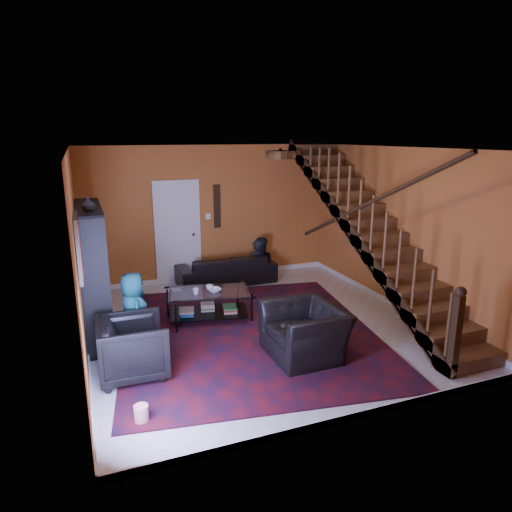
{
  "coord_description": "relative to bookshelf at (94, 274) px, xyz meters",
  "views": [
    {
      "loc": [
        -2.5,
        -6.37,
        2.99
      ],
      "look_at": [
        0.12,
        0.4,
        1.06
      ],
      "focal_mm": 32.0,
      "sensor_mm": 36.0,
      "label": 1
    }
  ],
  "objects": [
    {
      "name": "armchair_right",
      "position": [
        2.64,
        -1.78,
        -0.61
      ],
      "size": [
        0.97,
        1.11,
        0.72
      ],
      "primitive_type": "imported",
      "rotation": [
        0.0,
        0.0,
        -1.56
      ],
      "color": "black",
      "rests_on": "floor"
    },
    {
      "name": "vase",
      "position": [
        -0.0,
        -0.5,
        1.13
      ],
      "size": [
        0.18,
        0.18,
        0.19
      ],
      "primitive_type": "imported",
      "color": "#999999",
      "rests_on": "bookshelf"
    },
    {
      "name": "person_adult_b",
      "position": [
        3.37,
        1.75,
        -0.74
      ],
      "size": [
        0.72,
        0.59,
        1.35
      ],
      "primitive_type": "imported",
      "rotation": [
        0.0,
        0.0,
        3.01
      ],
      "color": "black",
      "rests_on": "sofa"
    },
    {
      "name": "framed_picture",
      "position": [
        -0.17,
        -1.5,
        0.79
      ],
      "size": [
        0.04,
        0.74,
        0.74
      ],
      "primitive_type": "cube",
      "color": "maroon",
      "rests_on": "room"
    },
    {
      "name": "bookshelf",
      "position": [
        0.0,
        0.0,
        0.0
      ],
      "size": [
        0.35,
        1.8,
        2.0
      ],
      "color": "black",
      "rests_on": "floor"
    },
    {
      "name": "bowl",
      "position": [
        1.82,
        -0.12,
        -0.44
      ],
      "size": [
        0.25,
        0.25,
        0.05
      ],
      "primitive_type": "imported",
      "rotation": [
        0.0,
        0.0,
        0.13
      ],
      "color": "#999999",
      "rests_on": "coffee_table"
    },
    {
      "name": "cup_a",
      "position": [
        1.77,
        -0.01,
        -0.42
      ],
      "size": [
        0.12,
        0.12,
        0.09
      ],
      "primitive_type": "imported",
      "rotation": [
        0.0,
        0.0,
        -0.04
      ],
      "color": "#999999",
      "rests_on": "coffee_table"
    },
    {
      "name": "floor",
      "position": [
        2.4,
        -0.6,
        -0.96
      ],
      "size": [
        5.5,
        5.5,
        0.0
      ],
      "primitive_type": "plane",
      "color": "beige",
      "rests_on": "ground"
    },
    {
      "name": "person_child",
      "position": [
        0.45,
        -0.84,
        -0.37
      ],
      "size": [
        0.44,
        0.61,
        1.18
      ],
      "primitive_type": "imported",
      "rotation": [
        0.0,
        0.0,
        1.68
      ],
      "color": "#1C566A",
      "rests_on": "armchair_left"
    },
    {
      "name": "popcorn_bucket",
      "position": [
        0.3,
        -2.54,
        -0.86
      ],
      "size": [
        0.19,
        0.19,
        0.18
      ],
      "primitive_type": "cylinder",
      "rotation": [
        0.0,
        0.0,
        -0.23
      ],
      "color": "red",
      "rests_on": "rug"
    },
    {
      "name": "wall_hanging",
      "position": [
        2.55,
        2.13,
        0.59
      ],
      "size": [
        0.14,
        0.03,
        0.9
      ],
      "primitive_type": "cube",
      "color": "black",
      "rests_on": "room"
    },
    {
      "name": "room",
      "position": [
        1.07,
        0.73,
        -0.91
      ],
      "size": [
        5.5,
        5.5,
        5.5
      ],
      "color": "#B96529",
      "rests_on": "ground"
    },
    {
      "name": "coffee_table",
      "position": [
        1.74,
        -0.07,
        -0.67
      ],
      "size": [
        1.44,
        1.03,
        0.5
      ],
      "rotation": [
        0.0,
        0.0,
        -0.22
      ],
      "color": "black",
      "rests_on": "floor"
    },
    {
      "name": "person_adult_a",
      "position": [
        3.3,
        1.75,
        -0.76
      ],
      "size": [
        0.5,
        0.35,
        1.3
      ],
      "primitive_type": "imported",
      "rotation": [
        0.0,
        0.0,
        3.22
      ],
      "color": "black",
      "rests_on": "sofa"
    },
    {
      "name": "ceiling_fixture",
      "position": [
        2.4,
        -1.4,
        1.78
      ],
      "size": [
        0.4,
        0.4,
        0.1
      ],
      "primitive_type": "cylinder",
      "color": "#3F2814",
      "rests_on": "room"
    },
    {
      "name": "staircase",
      "position": [
        4.53,
        -0.6,
        0.43
      ],
      "size": [
        0.95,
        5.02,
        3.18
      ],
      "color": "brown",
      "rests_on": "floor"
    },
    {
      "name": "cup_b",
      "position": [
        1.51,
        -0.13,
        -0.42
      ],
      "size": [
        0.13,
        0.13,
        0.1
      ],
      "primitive_type": "imported",
      "rotation": [
        0.0,
        0.0,
        0.26
      ],
      "color": "#999999",
      "rests_on": "coffee_table"
    },
    {
      "name": "door",
      "position": [
        1.7,
        2.12,
        0.06
      ],
      "size": [
        0.82,
        0.05,
        2.05
      ],
      "primitive_type": "cube",
      "color": "silver",
      "rests_on": "floor"
    },
    {
      "name": "sofa",
      "position": [
        2.6,
        1.7,
        -0.67
      ],
      "size": [
        2.02,
        0.82,
        0.59
      ],
      "primitive_type": "imported",
      "rotation": [
        0.0,
        0.0,
        3.16
      ],
      "color": "black",
      "rests_on": "floor"
    },
    {
      "name": "rug",
      "position": [
        2.16,
        -0.83,
        -0.95
      ],
      "size": [
        4.38,
        4.83,
        0.02
      ],
      "primitive_type": "cube",
      "rotation": [
        0.0,
        0.0,
        -0.15
      ],
      "color": "#4C0D12",
      "rests_on": "floor"
    },
    {
      "name": "armchair_left",
      "position": [
        0.35,
        -1.49,
        -0.58
      ],
      "size": [
        0.86,
        0.84,
        0.77
      ],
      "primitive_type": "imported",
      "rotation": [
        0.0,
        0.0,
        1.55
      ],
      "color": "black",
      "rests_on": "floor"
    }
  ]
}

